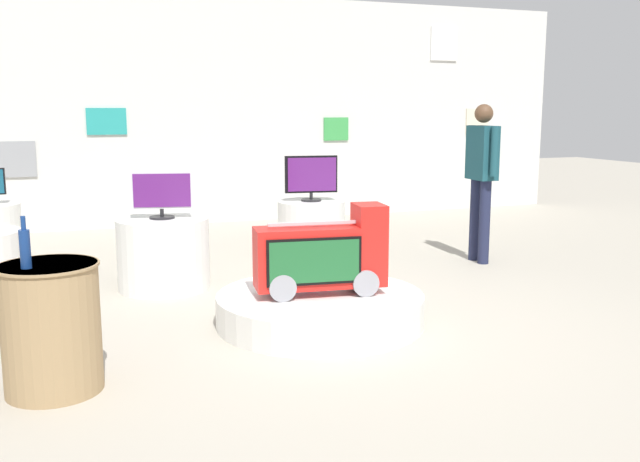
{
  "coord_description": "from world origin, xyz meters",
  "views": [
    {
      "loc": [
        -2.07,
        -4.84,
        1.69
      ],
      "look_at": [
        -0.04,
        0.54,
        0.68
      ],
      "focal_mm": 39.65,
      "sensor_mm": 36.0,
      "label": 1
    }
  ],
  "objects_px": {
    "tv_on_far_right": "(161,193)",
    "bottle_on_side_table": "(25,247)",
    "display_pedestal_far_right": "(164,253)",
    "display_pedestal_left_rear": "(311,231)",
    "side_table_round": "(51,327)",
    "main_display_pedestal": "(320,309)",
    "tv_on_left_rear": "(311,177)",
    "shopper_browsing_near_truck": "(482,170)",
    "novelty_firetruck_tv": "(323,258)"
  },
  "relations": [
    {
      "from": "side_table_round",
      "to": "display_pedestal_left_rear",
      "type": "bearing_deg",
      "value": 47.22
    },
    {
      "from": "display_pedestal_left_rear",
      "to": "bottle_on_side_table",
      "type": "bearing_deg",
      "value": -133.11
    },
    {
      "from": "tv_on_left_rear",
      "to": "tv_on_far_right",
      "type": "relative_size",
      "value": 1.04
    },
    {
      "from": "display_pedestal_far_right",
      "to": "bottle_on_side_table",
      "type": "height_order",
      "value": "bottle_on_side_table"
    },
    {
      "from": "bottle_on_side_table",
      "to": "side_table_round",
      "type": "bearing_deg",
      "value": 37.17
    },
    {
      "from": "tv_on_far_right",
      "to": "shopper_browsing_near_truck",
      "type": "bearing_deg",
      "value": -0.81
    },
    {
      "from": "display_pedestal_far_right",
      "to": "shopper_browsing_near_truck",
      "type": "height_order",
      "value": "shopper_browsing_near_truck"
    },
    {
      "from": "shopper_browsing_near_truck",
      "to": "main_display_pedestal",
      "type": "bearing_deg",
      "value": -148.24
    },
    {
      "from": "tv_on_left_rear",
      "to": "display_pedestal_left_rear",
      "type": "bearing_deg",
      "value": 99.79
    },
    {
      "from": "display_pedestal_left_rear",
      "to": "side_table_round",
      "type": "distance_m",
      "value": 4.02
    },
    {
      "from": "shopper_browsing_near_truck",
      "to": "display_pedestal_left_rear",
      "type": "bearing_deg",
      "value": 156.63
    },
    {
      "from": "novelty_firetruck_tv",
      "to": "bottle_on_side_table",
      "type": "distance_m",
      "value": 2.27
    },
    {
      "from": "main_display_pedestal",
      "to": "shopper_browsing_near_truck",
      "type": "distance_m",
      "value": 3.03
    },
    {
      "from": "novelty_firetruck_tv",
      "to": "tv_on_far_right",
      "type": "height_order",
      "value": "tv_on_far_right"
    },
    {
      "from": "display_pedestal_left_rear",
      "to": "bottle_on_side_table",
      "type": "distance_m",
      "value": 4.19
    },
    {
      "from": "side_table_round",
      "to": "shopper_browsing_near_truck",
      "type": "relative_size",
      "value": 0.45
    },
    {
      "from": "display_pedestal_left_rear",
      "to": "display_pedestal_far_right",
      "type": "distance_m",
      "value": 1.86
    },
    {
      "from": "side_table_round",
      "to": "novelty_firetruck_tv",
      "type": "bearing_deg",
      "value": 18.73
    },
    {
      "from": "tv_on_far_right",
      "to": "bottle_on_side_table",
      "type": "height_order",
      "value": "tv_on_far_right"
    },
    {
      "from": "display_pedestal_left_rear",
      "to": "tv_on_far_right",
      "type": "xyz_separation_m",
      "value": [
        -1.73,
        -0.69,
        0.57
      ]
    },
    {
      "from": "display_pedestal_far_right",
      "to": "side_table_round",
      "type": "relative_size",
      "value": 1.09
    },
    {
      "from": "display_pedestal_left_rear",
      "to": "display_pedestal_far_right",
      "type": "bearing_deg",
      "value": -158.41
    },
    {
      "from": "main_display_pedestal",
      "to": "display_pedestal_left_rear",
      "type": "xyz_separation_m",
      "value": [
        0.75,
        2.26,
        0.21
      ]
    },
    {
      "from": "side_table_round",
      "to": "tv_on_far_right",
      "type": "bearing_deg",
      "value": 66.23
    },
    {
      "from": "main_display_pedestal",
      "to": "shopper_browsing_near_truck",
      "type": "relative_size",
      "value": 0.95
    },
    {
      "from": "main_display_pedestal",
      "to": "shopper_browsing_near_truck",
      "type": "xyz_separation_m",
      "value": [
        2.46,
        1.52,
        0.9
      ]
    },
    {
      "from": "novelty_firetruck_tv",
      "to": "bottle_on_side_table",
      "type": "height_order",
      "value": "bottle_on_side_table"
    },
    {
      "from": "shopper_browsing_near_truck",
      "to": "tv_on_left_rear",
      "type": "bearing_deg",
      "value": 156.74
    },
    {
      "from": "main_display_pedestal",
      "to": "display_pedestal_left_rear",
      "type": "height_order",
      "value": "display_pedestal_left_rear"
    },
    {
      "from": "bottle_on_side_table",
      "to": "shopper_browsing_near_truck",
      "type": "xyz_separation_m",
      "value": [
        4.55,
        2.29,
        0.11
      ]
    },
    {
      "from": "main_display_pedestal",
      "to": "display_pedestal_left_rear",
      "type": "relative_size",
      "value": 2.19
    },
    {
      "from": "main_display_pedestal",
      "to": "tv_on_left_rear",
      "type": "bearing_deg",
      "value": 71.59
    },
    {
      "from": "main_display_pedestal",
      "to": "tv_on_far_right",
      "type": "height_order",
      "value": "tv_on_far_right"
    },
    {
      "from": "tv_on_far_right",
      "to": "shopper_browsing_near_truck",
      "type": "relative_size",
      "value": 0.32
    },
    {
      "from": "display_pedestal_left_rear",
      "to": "tv_on_far_right",
      "type": "relative_size",
      "value": 1.33
    },
    {
      "from": "tv_on_left_rear",
      "to": "bottle_on_side_table",
      "type": "relative_size",
      "value": 1.93
    },
    {
      "from": "novelty_firetruck_tv",
      "to": "display_pedestal_left_rear",
      "type": "xyz_separation_m",
      "value": [
        0.73,
        2.27,
        -0.2
      ]
    },
    {
      "from": "tv_on_far_right",
      "to": "side_table_round",
      "type": "relative_size",
      "value": 0.72
    },
    {
      "from": "side_table_round",
      "to": "shopper_browsing_near_truck",
      "type": "height_order",
      "value": "shopper_browsing_near_truck"
    },
    {
      "from": "tv_on_far_right",
      "to": "side_table_round",
      "type": "bearing_deg",
      "value": -113.77
    },
    {
      "from": "novelty_firetruck_tv",
      "to": "tv_on_far_right",
      "type": "xyz_separation_m",
      "value": [
        -1.0,
        1.58,
        0.37
      ]
    },
    {
      "from": "main_display_pedestal",
      "to": "display_pedestal_far_right",
      "type": "bearing_deg",
      "value": 121.95
    },
    {
      "from": "display_pedestal_far_right",
      "to": "bottle_on_side_table",
      "type": "relative_size",
      "value": 2.83
    },
    {
      "from": "tv_on_left_rear",
      "to": "shopper_browsing_near_truck",
      "type": "height_order",
      "value": "shopper_browsing_near_truck"
    },
    {
      "from": "main_display_pedestal",
      "to": "bottle_on_side_table",
      "type": "bearing_deg",
      "value": -159.78
    },
    {
      "from": "novelty_firetruck_tv",
      "to": "side_table_round",
      "type": "xyz_separation_m",
      "value": [
        -1.99,
        -0.68,
        -0.13
      ]
    },
    {
      "from": "tv_on_left_rear",
      "to": "tv_on_far_right",
      "type": "distance_m",
      "value": 1.86
    },
    {
      "from": "tv_on_far_right",
      "to": "tv_on_left_rear",
      "type": "bearing_deg",
      "value": 21.59
    },
    {
      "from": "display_pedestal_far_right",
      "to": "side_table_round",
      "type": "height_order",
      "value": "side_table_round"
    },
    {
      "from": "side_table_round",
      "to": "bottle_on_side_table",
      "type": "distance_m",
      "value": 0.52
    }
  ]
}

